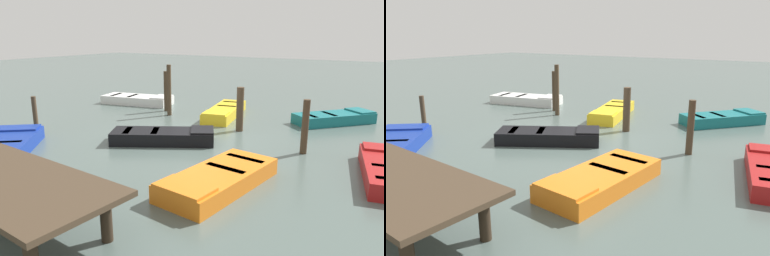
# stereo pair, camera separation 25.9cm
# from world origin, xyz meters

# --- Properties ---
(ground_plane) EXTENTS (80.00, 80.00, 0.00)m
(ground_plane) POSITION_xyz_m (0.00, 0.00, 0.00)
(ground_plane) COLOR #4C5B56
(rowboat_teal) EXTENTS (2.89, 3.06, 0.46)m
(rowboat_teal) POSITION_xyz_m (-3.64, -4.65, 0.22)
(rowboat_teal) COLOR #14666B
(rowboat_teal) RESTS_ON ground_plane
(rowboat_black) EXTENTS (3.36, 2.54, 0.46)m
(rowboat_black) POSITION_xyz_m (0.51, 0.90, 0.22)
(rowboat_black) COLOR black
(rowboat_black) RESTS_ON ground_plane
(rowboat_white) EXTENTS (3.61, 1.93, 0.46)m
(rowboat_white) POSITION_xyz_m (5.46, -3.78, 0.22)
(rowboat_white) COLOR silver
(rowboat_white) RESTS_ON ground_plane
(rowboat_yellow) EXTENTS (1.75, 3.72, 0.46)m
(rowboat_yellow) POSITION_xyz_m (0.52, -3.49, 0.22)
(rowboat_yellow) COLOR gold
(rowboat_yellow) RESTS_ON ground_plane
(rowboat_blue) EXTENTS (3.11, 3.35, 0.46)m
(rowboat_blue) POSITION_xyz_m (3.91, 4.14, 0.22)
(rowboat_blue) COLOR navy
(rowboat_blue) RESTS_ON ground_plane
(rowboat_orange) EXTENTS (1.71, 3.31, 0.46)m
(rowboat_orange) POSITION_xyz_m (-2.61, 3.10, 0.22)
(rowboat_orange) COLOR orange
(rowboat_orange) RESTS_ON ground_plane
(mooring_piling_far_left) EXTENTS (0.19, 0.19, 2.14)m
(mooring_piling_far_left) POSITION_xyz_m (2.64, -2.47, 1.07)
(mooring_piling_far_left) COLOR #423323
(mooring_piling_far_left) RESTS_ON ground_plane
(mooring_piling_mid_right) EXTENTS (0.20, 0.20, 1.59)m
(mooring_piling_mid_right) POSITION_xyz_m (-3.60, -0.35, 0.80)
(mooring_piling_mid_right) COLOR #423323
(mooring_piling_mid_right) RESTS_ON ground_plane
(mooring_piling_near_left) EXTENTS (0.21, 0.21, 1.78)m
(mooring_piling_near_left) POSITION_xyz_m (3.27, -3.14, 0.89)
(mooring_piling_near_left) COLOR #423323
(mooring_piling_near_left) RESTS_ON ground_plane
(mooring_piling_mid_left) EXTENTS (0.16, 0.16, 1.24)m
(mooring_piling_mid_left) POSITION_xyz_m (5.33, 2.06, 0.62)
(mooring_piling_mid_left) COLOR #423323
(mooring_piling_mid_left) RESTS_ON ground_plane
(mooring_piling_far_right) EXTENTS (0.26, 0.26, 1.58)m
(mooring_piling_far_right) POSITION_xyz_m (-0.96, -1.69, 0.79)
(mooring_piling_far_right) COLOR #423323
(mooring_piling_far_right) RESTS_ON ground_plane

